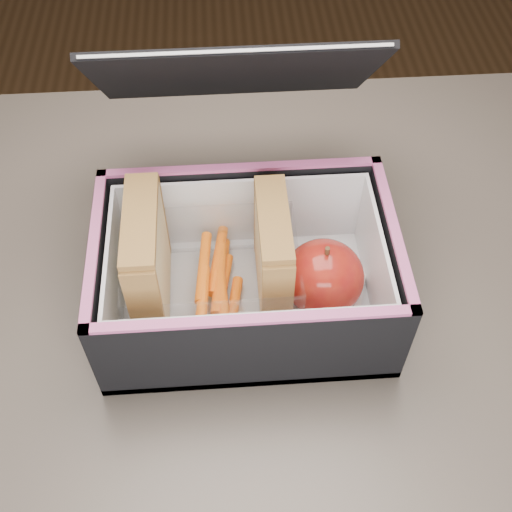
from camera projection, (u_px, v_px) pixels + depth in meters
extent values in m
cube|color=brown|center=(226.00, 350.00, 0.63)|extent=(1.20, 0.80, 0.03)
cube|color=black|center=(235.00, 73.00, 0.60)|extent=(0.27, 0.12, 0.13)
cube|color=#D4C28A|center=(138.00, 262.00, 0.59)|extent=(0.01, 0.10, 0.11)
cube|color=#B05051|center=(149.00, 264.00, 0.59)|extent=(0.01, 0.10, 0.10)
cube|color=#D4C28A|center=(158.00, 261.00, 0.59)|extent=(0.01, 0.10, 0.11)
cube|color=brown|center=(139.00, 220.00, 0.54)|extent=(0.03, 0.11, 0.01)
cube|color=#D4C28A|center=(264.00, 257.00, 0.60)|extent=(0.01, 0.10, 0.10)
cube|color=#B05051|center=(273.00, 259.00, 0.60)|extent=(0.01, 0.09, 0.10)
cube|color=#D4C28A|center=(282.00, 256.00, 0.60)|extent=(0.01, 0.10, 0.10)
cube|color=brown|center=(274.00, 218.00, 0.55)|extent=(0.03, 0.10, 0.01)
cylinder|color=#FF6800|center=(222.00, 273.00, 0.64)|extent=(0.02, 0.08, 0.01)
cylinder|color=#FF6800|center=(222.00, 299.00, 0.61)|extent=(0.01, 0.08, 0.01)
cylinder|color=#FF6800|center=(203.00, 267.00, 0.62)|extent=(0.02, 0.08, 0.01)
cylinder|color=#FF6800|center=(222.00, 289.00, 0.63)|extent=(0.03, 0.08, 0.01)
cylinder|color=#FF6800|center=(219.00, 278.00, 0.62)|extent=(0.02, 0.08, 0.01)
cylinder|color=#FF6800|center=(202.00, 303.00, 0.59)|extent=(0.02, 0.08, 0.01)
cylinder|color=#FF6800|center=(232.00, 314.00, 0.61)|extent=(0.02, 0.08, 0.01)
cylinder|color=#FF6800|center=(218.00, 260.00, 0.64)|extent=(0.02, 0.08, 0.01)
cube|color=white|center=(324.00, 294.00, 0.63)|extent=(0.10, 0.10, 0.01)
ellipsoid|color=maroon|center=(324.00, 278.00, 0.59)|extent=(0.09, 0.09, 0.07)
cylinder|color=#49301A|center=(327.00, 251.00, 0.56)|extent=(0.01, 0.01, 0.01)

